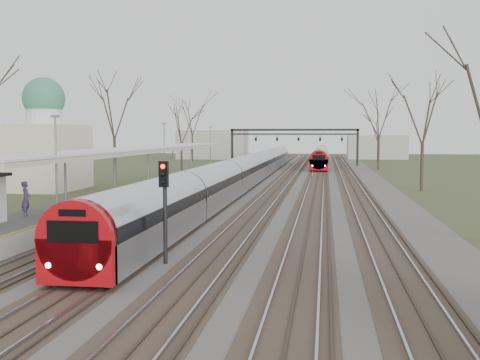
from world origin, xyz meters
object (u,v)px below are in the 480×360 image
object	(u,v)px
train_near	(250,169)
train_far	(320,156)
signal_post	(164,197)
passenger	(26,199)

from	to	relation	value
train_near	train_far	xyz separation A→B (m)	(7.00, 40.89, 0.00)
train_near	signal_post	xyz separation A→B (m)	(1.75, -40.38, 1.25)
train_far	signal_post	world-z (taller)	signal_post
train_near	train_far	bearing A→B (deg)	80.28
train_near	train_far	distance (m)	41.48
train_near	passenger	xyz separation A→B (m)	(-6.93, -34.68, 0.41)
train_near	passenger	world-z (taller)	train_near
passenger	signal_post	size ratio (longest dim) A/B	0.43
signal_post	train_near	bearing A→B (deg)	92.48
passenger	train_near	bearing A→B (deg)	-24.06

